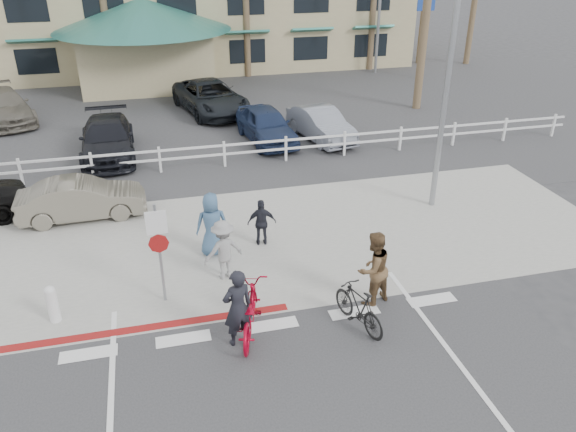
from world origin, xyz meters
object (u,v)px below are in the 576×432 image
object	(u,v)px
bike_red	(249,311)
car_white_sedan	(82,199)
bike_black	(359,307)
sign_post	(159,249)

from	to	relation	value
bike_red	car_white_sedan	size ratio (longest dim) A/B	0.56
bike_black	bike_red	bearing A→B (deg)	-26.31
bike_red	bike_black	bearing A→B (deg)	-172.89
bike_black	car_white_sedan	size ratio (longest dim) A/B	0.45
car_white_sedan	bike_black	bearing A→B (deg)	-140.77
sign_post	car_white_sedan	world-z (taller)	sign_post
sign_post	bike_red	distance (m)	2.61
bike_red	bike_black	size ratio (longest dim) A/B	1.25
bike_black	car_white_sedan	xyz separation A→B (m)	(-6.40, 7.23, 0.11)
bike_red	bike_black	world-z (taller)	bike_red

